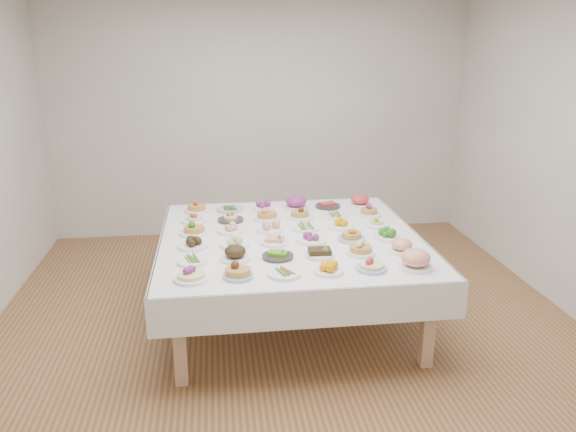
{
  "coord_description": "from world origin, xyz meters",
  "views": [
    {
      "loc": [
        -0.55,
        -4.27,
        2.32
      ],
      "look_at": [
        0.05,
        0.27,
        0.88
      ],
      "focal_mm": 35.0,
      "sensor_mm": 36.0,
      "label": 1
    }
  ],
  "objects": [
    {
      "name": "dish_10",
      "position": [
        0.53,
        -0.36,
        0.82
      ],
      "size": [
        0.22,
        0.21,
        0.14
      ],
      "color": "white",
      "rests_on": "display_table"
    },
    {
      "name": "dish_28",
      "position": [
        0.53,
        0.6,
        0.77
      ],
      "size": [
        0.23,
        0.23,
        0.06
      ],
      "color": "white",
      "rests_on": "display_table"
    },
    {
      "name": "dish_4",
      "position": [
        0.53,
        -0.67,
        0.81
      ],
      "size": [
        0.23,
        0.23,
        0.12
      ],
      "color": "#4C66B2",
      "rests_on": "display_table"
    },
    {
      "name": "dish_1",
      "position": [
        -0.43,
        -0.68,
        0.81
      ],
      "size": [
        0.21,
        0.21,
        0.13
      ],
      "color": "#4C66B2",
      "rests_on": "display_table"
    },
    {
      "name": "dish_14",
      "position": [
        -0.1,
        -0.04,
        0.79
      ],
      "size": [
        0.22,
        0.22,
        0.1
      ],
      "color": "white",
      "rests_on": "display_table"
    },
    {
      "name": "dish_8",
      "position": [
        -0.11,
        -0.35,
        0.79
      ],
      "size": [
        0.23,
        0.23,
        0.1
      ],
      "color": "#2C2927",
      "rests_on": "display_table"
    },
    {
      "name": "dish_23",
      "position": [
        0.84,
        0.29,
        0.79
      ],
      "size": [
        0.22,
        0.22,
        0.11
      ],
      "color": "white",
      "rests_on": "display_table"
    },
    {
      "name": "dish_30",
      "position": [
        -0.74,
        0.93,
        0.81
      ],
      "size": [
        0.24,
        0.24,
        0.13
      ],
      "color": "white",
      "rests_on": "display_table"
    },
    {
      "name": "dish_33",
      "position": [
        0.21,
        0.93,
        0.81
      ],
      "size": [
        0.23,
        0.23,
        0.13
      ],
      "color": "white",
      "rests_on": "display_table"
    },
    {
      "name": "dish_12",
      "position": [
        -0.75,
        -0.04,
        0.79
      ],
      "size": [
        0.24,
        0.24,
        0.1
      ],
      "color": "white",
      "rests_on": "display_table"
    },
    {
      "name": "dish_6",
      "position": [
        -0.75,
        -0.36,
        0.77
      ],
      "size": [
        0.23,
        0.23,
        0.05
      ],
      "color": "white",
      "rests_on": "display_table"
    },
    {
      "name": "display_table",
      "position": [
        0.05,
        0.12,
        0.68
      ],
      "size": [
        2.17,
        2.17,
        0.75
      ],
      "color": "white",
      "rests_on": "ground"
    },
    {
      "name": "dish_21",
      "position": [
        0.21,
        0.28,
        0.77
      ],
      "size": [
        0.23,
        0.23,
        0.06
      ],
      "color": "white",
      "rests_on": "display_table"
    },
    {
      "name": "dish_15",
      "position": [
        0.2,
        -0.04,
        0.79
      ],
      "size": [
        0.23,
        0.23,
        0.09
      ],
      "color": "white",
      "rests_on": "display_table"
    },
    {
      "name": "dish_29",
      "position": [
        0.86,
        0.61,
        0.81
      ],
      "size": [
        0.23,
        0.23,
        0.12
      ],
      "color": "white",
      "rests_on": "display_table"
    },
    {
      "name": "dish_11",
      "position": [
        0.85,
        -0.36,
        0.81
      ],
      "size": [
        0.22,
        0.22,
        0.12
      ],
      "color": "white",
      "rests_on": "display_table"
    },
    {
      "name": "dish_19",
      "position": [
        -0.44,
        0.29,
        0.79
      ],
      "size": [
        0.23,
        0.23,
        0.09
      ],
      "color": "white",
      "rests_on": "display_table"
    },
    {
      "name": "dish_27",
      "position": [
        0.2,
        0.6,
        0.81
      ],
      "size": [
        0.23,
        0.23,
        0.13
      ],
      "color": "white",
      "rests_on": "display_table"
    },
    {
      "name": "dish_25",
      "position": [
        -0.43,
        0.6,
        0.8
      ],
      "size": [
        0.23,
        0.23,
        0.11
      ],
      "color": "#2C2927",
      "rests_on": "display_table"
    },
    {
      "name": "dish_32",
      "position": [
        -0.11,
        0.93,
        0.79
      ],
      "size": [
        0.21,
        0.21,
        0.09
      ],
      "color": "white",
      "rests_on": "display_table"
    },
    {
      "name": "dish_16",
      "position": [
        0.53,
        -0.04,
        0.81
      ],
      "size": [
        0.22,
        0.22,
        0.13
      ],
      "color": "#4C66B2",
      "rests_on": "display_table"
    },
    {
      "name": "dish_31",
      "position": [
        -0.43,
        0.93,
        0.77
      ],
      "size": [
        0.24,
        0.24,
        0.05
      ],
      "color": "#4C66B2",
      "rests_on": "display_table"
    },
    {
      "name": "dish_2",
      "position": [
        -0.1,
        -0.68,
        0.77
      ],
      "size": [
        0.23,
        0.23,
        0.05
      ],
      "color": "white",
      "rests_on": "display_table"
    },
    {
      "name": "dish_3",
      "position": [
        0.21,
        -0.68,
        0.79
      ],
      "size": [
        0.21,
        0.21,
        0.09
      ],
      "color": "white",
      "rests_on": "display_table"
    },
    {
      "name": "dish_22",
      "position": [
        0.52,
        0.28,
        0.79
      ],
      "size": [
        0.23,
        0.23,
        0.09
      ],
      "color": "white",
      "rests_on": "display_table"
    },
    {
      "name": "dish_0",
      "position": [
        -0.74,
        -0.68,
        0.82
      ],
      "size": [
        0.24,
        0.24,
        0.14
      ],
      "color": "white",
      "rests_on": "display_table"
    },
    {
      "name": "room_envelope",
      "position": [
        0.0,
        0.0,
        1.83
      ],
      "size": [
        5.02,
        5.02,
        2.81
      ],
      "color": "#99643F",
      "rests_on": "ground"
    },
    {
      "name": "dish_13",
      "position": [
        -0.42,
        -0.04,
        0.79
      ],
      "size": [
        0.24,
        0.24,
        0.1
      ],
      "color": "white",
      "rests_on": "display_table"
    },
    {
      "name": "dish_20",
      "position": [
        -0.11,
        0.28,
        0.8
      ],
      "size": [
        0.23,
        0.23,
        0.11
      ],
      "color": "white",
      "rests_on": "display_table"
    },
    {
      "name": "dish_18",
      "position": [
        -0.75,
        0.28,
        0.82
      ],
      "size": [
        0.24,
        0.24,
        0.15
      ],
      "color": "white",
      "rests_on": "display_table"
    },
    {
      "name": "dish_5",
      "position": [
        0.85,
        -0.68,
        0.83
      ],
      "size": [
        0.24,
        0.24,
        0.15
      ],
      "color": "white",
      "rests_on": "display_table"
    },
    {
      "name": "dish_26",
      "position": [
        -0.1,
        0.6,
        0.82
      ],
      "size": [
        0.24,
        0.24,
        0.14
      ],
      "color": "white",
      "rests_on": "display_table"
    },
    {
      "name": "dish_34",
      "position": [
        0.53,
        0.92,
        0.78
      ],
      "size": [
        0.24,
        0.24,
        0.09
      ],
      "color": "#2C2927",
      "rests_on": "display_table"
    },
    {
      "name": "dish_7",
      "position": [
        -0.43,
        -0.35,
        0.81
      ],
      "size": [
        0.22,
        0.22,
        0.12
      ],
      "color": "white",
      "rests_on": "display_table"
    },
    {
      "name": "dish_9",
      "position": [
        0.21,
        -0.36,
        0.8
      ],
      "size": [
        0.22,
        0.22,
        0.11
      ],
      "color": "white",
      "rests_on": "display_table"
    },
    {
      "name": "dish_17",
      "position": [
        0.84,
        -0.04,
        0.8
      ],
      "size": [
        0.23,
        0.23,
        0.11
      ],
      "color": "white",
      "rests_on": "display_table"
    },
    {
      "name": "dish_35",
      "position": [
        0.85,
        0.93,
        0.81
      ],
      "size": [
        0.21,
        0.21,
        0.13
      ],
      "color": "white",
      "rests_on": "display_table"
    },
    {
      "name": "dish_24",
      "position": [
        -0.76,
        0.61,
        0.79
      ],
      "size": [
        0.22,
        0.22,
        0.1
      ],
      "color": "white",
      "rests_on": "display_table"
    }
  ]
}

